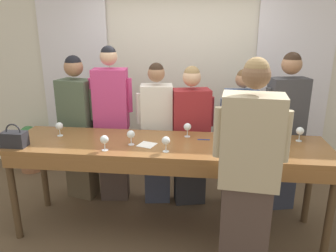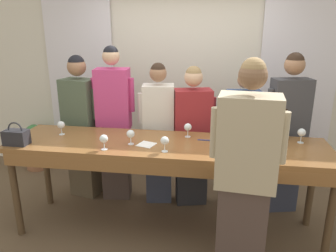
{
  "view_description": "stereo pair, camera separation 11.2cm",
  "coord_description": "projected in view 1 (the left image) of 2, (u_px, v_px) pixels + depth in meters",
  "views": [
    {
      "loc": [
        0.35,
        -2.98,
        2.09
      ],
      "look_at": [
        0.0,
        0.08,
        1.12
      ],
      "focal_mm": 35.0,
      "sensor_mm": 36.0,
      "label": 1
    },
    {
      "loc": [
        0.46,
        -2.96,
        2.09
      ],
      "look_at": [
        0.0,
        0.08,
        1.12
      ],
      "focal_mm": 35.0,
      "sensor_mm": 36.0,
      "label": 2
    }
  ],
  "objects": [
    {
      "name": "host_pouring",
      "position": [
        248.0,
        178.0,
        2.53
      ],
      "size": [
        0.56,
        0.32,
        1.87
      ],
      "color": "#473833",
      "rests_on": "ground_plane"
    },
    {
      "name": "curtain_panel_right",
      "position": [
        292.0,
        82.0,
        4.37
      ],
      "size": [
        0.97,
        0.03,
        2.69
      ],
      "color": "white",
      "rests_on": "ground_plane"
    },
    {
      "name": "wine_glass_front_left",
      "position": [
        131.0,
        135.0,
        3.12
      ],
      "size": [
        0.08,
        0.08,
        0.14
      ],
      "color": "white",
      "rests_on": "tasting_bar"
    },
    {
      "name": "wine_bottle",
      "position": [
        283.0,
        127.0,
        3.3
      ],
      "size": [
        0.08,
        0.08,
        0.31
      ],
      "color": "black",
      "rests_on": "tasting_bar"
    },
    {
      "name": "wine_glass_center_left",
      "position": [
        300.0,
        131.0,
        3.22
      ],
      "size": [
        0.08,
        0.08,
        0.14
      ],
      "color": "white",
      "rests_on": "tasting_bar"
    },
    {
      "name": "ground_plane",
      "position": [
        167.0,
        229.0,
        3.48
      ],
      "size": [
        18.0,
        18.0,
        0.0
      ],
      "primitive_type": "plane",
      "color": "brown"
    },
    {
      "name": "guest_beige_cap",
      "position": [
        284.0,
        131.0,
        3.64
      ],
      "size": [
        0.52,
        0.3,
        1.81
      ],
      "color": "#383D51",
      "rests_on": "ground_plane"
    },
    {
      "name": "wine_glass_back_left",
      "position": [
        283.0,
        134.0,
        3.15
      ],
      "size": [
        0.08,
        0.08,
        0.14
      ],
      "color": "white",
      "rests_on": "tasting_bar"
    },
    {
      "name": "potted_plant",
      "position": [
        30.0,
        149.0,
        4.79
      ],
      "size": [
        0.32,
        0.32,
        0.68
      ],
      "color": "#935B3D",
      "rests_on": "ground_plane"
    },
    {
      "name": "guest_cream_sweater",
      "position": [
        157.0,
        133.0,
        3.82
      ],
      "size": [
        0.47,
        0.3,
        1.68
      ],
      "color": "#383D51",
      "rests_on": "ground_plane"
    },
    {
      "name": "guest_olive_jacket",
      "position": [
        79.0,
        127.0,
        3.91
      ],
      "size": [
        0.51,
        0.34,
        1.75
      ],
      "color": "brown",
      "rests_on": "ground_plane"
    },
    {
      "name": "wine_glass_center_mid",
      "position": [
        59.0,
        126.0,
        3.37
      ],
      "size": [
        0.08,
        0.08,
        0.14
      ],
      "color": "white",
      "rests_on": "tasting_bar"
    },
    {
      "name": "wine_glass_front_right",
      "position": [
        187.0,
        127.0,
        3.34
      ],
      "size": [
        0.08,
        0.08,
        0.14
      ],
      "color": "white",
      "rests_on": "tasting_bar"
    },
    {
      "name": "wine_glass_center_right",
      "position": [
        166.0,
        141.0,
        2.95
      ],
      "size": [
        0.08,
        0.08,
        0.14
      ],
      "color": "white",
      "rests_on": "tasting_bar"
    },
    {
      "name": "tasting_bar",
      "position": [
        167.0,
        153.0,
        3.2
      ],
      "size": [
        3.12,
        0.77,
        0.97
      ],
      "color": "brown",
      "rests_on": "ground_plane"
    },
    {
      "name": "handbag",
      "position": [
        14.0,
        139.0,
        3.08
      ],
      "size": [
        0.23,
        0.13,
        0.23
      ],
      "color": "#232328",
      "rests_on": "tasting_bar"
    },
    {
      "name": "napkin",
      "position": [
        147.0,
        145.0,
        3.14
      ],
      "size": [
        0.2,
        0.2,
        0.0
      ],
      "color": "white",
      "rests_on": "tasting_bar"
    },
    {
      "name": "guest_striped_shirt",
      "position": [
        191.0,
        136.0,
        3.79
      ],
      "size": [
        0.53,
        0.34,
        1.65
      ],
      "color": "#28282D",
      "rests_on": "ground_plane"
    },
    {
      "name": "guest_pink_top",
      "position": [
        112.0,
        125.0,
        3.85
      ],
      "size": [
        0.5,
        0.3,
        1.86
      ],
      "color": "#473833",
      "rests_on": "ground_plane"
    },
    {
      "name": "pen",
      "position": [
        204.0,
        140.0,
        3.28
      ],
      "size": [
        0.12,
        0.01,
        0.01
      ],
      "color": "#193399",
      "rests_on": "tasting_bar"
    },
    {
      "name": "wall_back",
      "position": [
        180.0,
        75.0,
        4.58
      ],
      "size": [
        12.0,
        0.06,
        2.8
      ],
      "color": "silver",
      "rests_on": "ground_plane"
    },
    {
      "name": "wine_glass_front_mid",
      "position": [
        104.0,
        140.0,
        2.98
      ],
      "size": [
        0.08,
        0.08,
        0.14
      ],
      "color": "white",
      "rests_on": "tasting_bar"
    },
    {
      "name": "guest_navy_coat",
      "position": [
        240.0,
        140.0,
        3.73
      ],
      "size": [
        0.48,
        0.3,
        1.62
      ],
      "color": "#473833",
      "rests_on": "ground_plane"
    },
    {
      "name": "curtain_panel_left",
      "position": [
        76.0,
        78.0,
        4.7
      ],
      "size": [
        0.97,
        0.03,
        2.69
      ],
      "color": "white",
      "rests_on": "ground_plane"
    }
  ]
}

